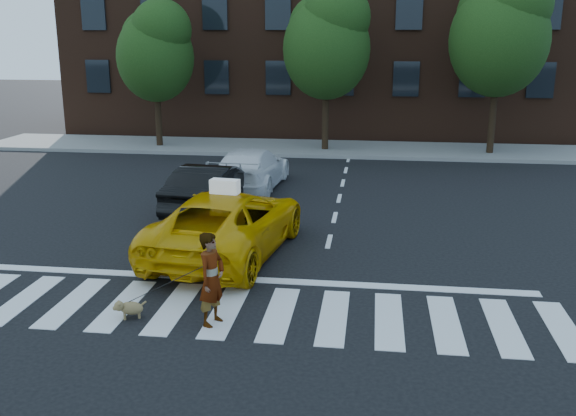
{
  "coord_description": "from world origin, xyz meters",
  "views": [
    {
      "loc": [
        2.62,
        -10.75,
        4.95
      ],
      "look_at": [
        0.71,
        3.4,
        1.1
      ],
      "focal_mm": 40.0,
      "sensor_mm": 36.0,
      "label": 1
    }
  ],
  "objects": [
    {
      "name": "woman",
      "position": [
        -0.1,
        -0.57,
        0.85
      ],
      "size": [
        0.59,
        0.72,
        1.69
      ],
      "primitive_type": "imported",
      "rotation": [
        0.0,
        0.0,
        1.22
      ],
      "color": "#999999",
      "rests_on": "ground"
    },
    {
      "name": "black_sedan",
      "position": [
        -2.0,
        6.86,
        0.69
      ],
      "size": [
        2.0,
        4.35,
        1.38
      ],
      "primitive_type": "imported",
      "rotation": [
        0.0,
        0.0,
        3.01
      ],
      "color": "black",
      "rests_on": "ground"
    },
    {
      "name": "taxi",
      "position": [
        -0.67,
        3.19,
        0.75
      ],
      "size": [
        3.2,
        5.7,
        1.5
      ],
      "primitive_type": "imported",
      "rotation": [
        0.0,
        0.0,
        3.01
      ],
      "color": "#D59A04",
      "rests_on": "ground"
    },
    {
      "name": "sidewalk_far",
      "position": [
        0.0,
        17.5,
        0.07
      ],
      "size": [
        30.0,
        4.0,
        0.15
      ],
      "primitive_type": "cube",
      "color": "slate",
      "rests_on": "ground"
    },
    {
      "name": "dog",
      "position": [
        -1.66,
        -0.55,
        0.2
      ],
      "size": [
        0.58,
        0.39,
        0.34
      ],
      "rotation": [
        0.0,
        0.0,
        0.41
      ],
      "color": "#9B764F",
      "rests_on": "ground"
    },
    {
      "name": "tree_left",
      "position": [
        -6.97,
        17.0,
        4.44
      ],
      "size": [
        3.39,
        3.38,
        6.5
      ],
      "color": "black",
      "rests_on": "ground"
    },
    {
      "name": "taxi_sign",
      "position": [
        -0.67,
        2.99,
        1.66
      ],
      "size": [
        0.68,
        0.37,
        0.32
      ],
      "primitive_type": "cube",
      "rotation": [
        0.0,
        0.0,
        3.01
      ],
      "color": "white",
      "rests_on": "taxi"
    },
    {
      "name": "ground",
      "position": [
        0.0,
        0.0,
        0.0
      ],
      "size": [
        120.0,
        120.0,
        0.0
      ],
      "primitive_type": "plane",
      "color": "black",
      "rests_on": "ground"
    },
    {
      "name": "tree_right",
      "position": [
        7.53,
        17.0,
        5.26
      ],
      "size": [
        4.0,
        4.0,
        7.7
      ],
      "color": "black",
      "rests_on": "ground"
    },
    {
      "name": "white_suv",
      "position": [
        -1.4,
        9.78,
        0.68
      ],
      "size": [
        2.15,
        4.79,
        1.36
      ],
      "primitive_type": "imported",
      "rotation": [
        0.0,
        0.0,
        3.09
      ],
      "color": "white",
      "rests_on": "ground"
    },
    {
      "name": "building",
      "position": [
        0.0,
        25.0,
        6.0
      ],
      "size": [
        26.0,
        10.0,
        12.0
      ],
      "primitive_type": "cube",
      "color": "#412417",
      "rests_on": "ground"
    },
    {
      "name": "tree_mid",
      "position": [
        0.53,
        17.0,
        4.85
      ],
      "size": [
        3.69,
        3.69,
        7.1
      ],
      "color": "black",
      "rests_on": "ground"
    },
    {
      "name": "crosswalk",
      "position": [
        0.0,
        0.0,
        0.01
      ],
      "size": [
        13.0,
        2.4,
        0.01
      ],
      "primitive_type": "cube",
      "color": "silver",
      "rests_on": "ground"
    },
    {
      "name": "stop_line",
      "position": [
        0.0,
        1.6,
        0.01
      ],
      "size": [
        12.0,
        0.3,
        0.01
      ],
      "primitive_type": "cube",
      "color": "silver",
      "rests_on": "ground"
    }
  ]
}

